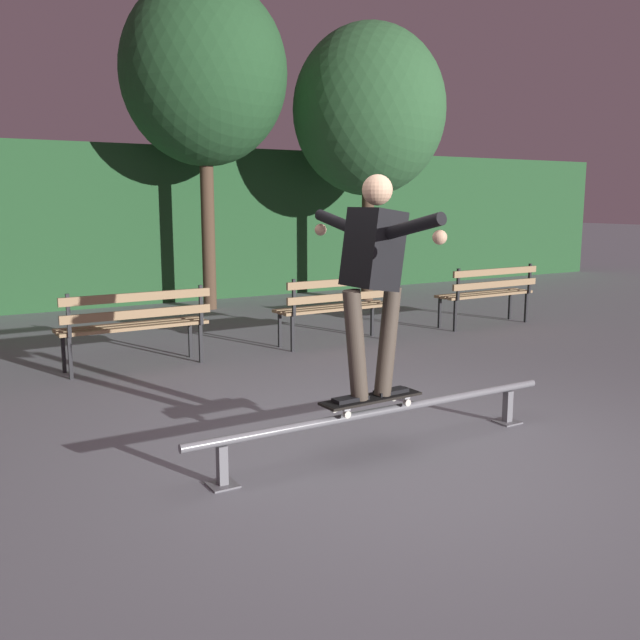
{
  "coord_description": "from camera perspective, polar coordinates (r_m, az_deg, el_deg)",
  "views": [
    {
      "loc": [
        -2.88,
        -3.84,
        1.79
      ],
      "look_at": [
        -0.05,
        0.89,
        0.85
      ],
      "focal_mm": 39.2,
      "sensor_mm": 36.0,
      "label": 1
    }
  ],
  "objects": [
    {
      "name": "ground_plane",
      "position": [
        5.13,
        5.7,
        -10.82
      ],
      "size": [
        90.0,
        90.0,
        0.0
      ],
      "primitive_type": "plane",
      "color": "slate"
    },
    {
      "name": "hedge_backdrop",
      "position": [
        12.85,
        -18.02,
        7.36
      ],
      "size": [
        24.0,
        1.2,
        2.74
      ],
      "primitive_type": "cube",
      "color": "#234C28",
      "rests_on": "ground"
    },
    {
      "name": "grind_rail",
      "position": [
        5.11,
        5.17,
        -7.82
      ],
      "size": [
        3.06,
        0.18,
        0.33
      ],
      "color": "slate",
      "rests_on": "ground"
    },
    {
      "name": "skateboard",
      "position": [
        5.01,
        4.2,
        -6.46
      ],
      "size": [
        0.79,
        0.23,
        0.09
      ],
      "color": "black",
      "rests_on": "grind_rail"
    },
    {
      "name": "skateboarder",
      "position": [
        4.83,
        4.36,
        4.27
      ],
      "size": [
        0.62,
        1.41,
        1.56
      ],
      "color": "black",
      "rests_on": "skateboard"
    },
    {
      "name": "park_bench_left_center",
      "position": [
        7.7,
        -14.86,
        0.0
      ],
      "size": [
        1.61,
        0.44,
        0.88
      ],
      "color": "black",
      "rests_on": "ground"
    },
    {
      "name": "park_bench_right_center",
      "position": [
        8.75,
        1.49,
        1.46
      ],
      "size": [
        1.61,
        0.44,
        0.88
      ],
      "color": "black",
      "rests_on": "ground"
    },
    {
      "name": "park_bench_rightmost",
      "position": [
        10.34,
        13.62,
        2.46
      ],
      "size": [
        1.61,
        0.44,
        0.88
      ],
      "color": "black",
      "rests_on": "ground"
    },
    {
      "name": "tree_behind_benches",
      "position": [
        11.88,
        -9.46,
        19.22
      ],
      "size": [
        2.65,
        2.65,
        5.25
      ],
      "color": "#4C3828",
      "rests_on": "ground"
    },
    {
      "name": "tree_far_right",
      "position": [
        12.78,
        4.02,
        16.65
      ],
      "size": [
        2.68,
        2.68,
        4.82
      ],
      "color": "#4C3828",
      "rests_on": "ground"
    }
  ]
}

